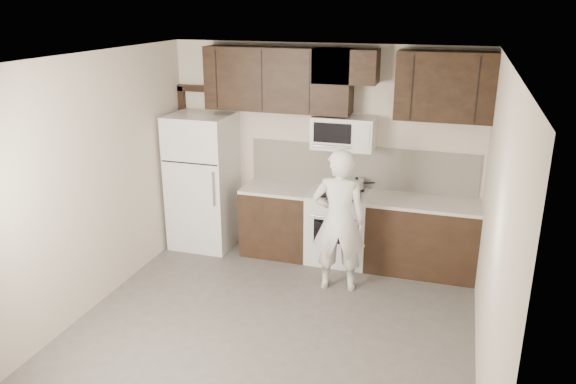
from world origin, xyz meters
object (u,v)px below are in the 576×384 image
at_px(microwave, 344,133).
at_px(refrigerator, 203,181).
at_px(stove, 339,226).
at_px(person, 339,221).

xyz_separation_m(microwave, refrigerator, (-1.85, -0.17, -0.75)).
bearing_deg(stove, refrigerator, -178.49).
relative_size(stove, person, 0.56).
height_order(microwave, person, microwave).
relative_size(stove, microwave, 1.24).
xyz_separation_m(refrigerator, person, (2.00, -0.70, -0.06)).
distance_m(stove, refrigerator, 1.90).
bearing_deg(person, refrigerator, -27.12).
distance_m(stove, person, 0.85).
relative_size(refrigerator, person, 1.08).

